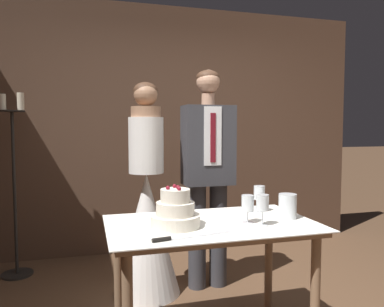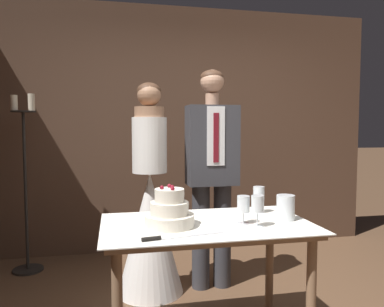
# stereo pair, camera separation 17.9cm
# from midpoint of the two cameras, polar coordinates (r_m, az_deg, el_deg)

# --- Properties ---
(wall_back) EXTENTS (4.45, 0.12, 2.68)m
(wall_back) POSITION_cam_midpoint_polar(r_m,az_deg,el_deg) (4.21, -4.56, 3.67)
(wall_back) COLOR #513828
(wall_back) RESTS_ON ground_plane
(cake_table) EXTENTS (1.25, 0.76, 0.79)m
(cake_table) POSITION_cam_midpoint_polar(r_m,az_deg,el_deg) (2.33, 0.70, -12.97)
(cake_table) COLOR #8E6B4C
(cake_table) RESTS_ON ground_plane
(tiered_cake) EXTENTS (0.29, 0.29, 0.24)m
(tiered_cake) POSITION_cam_midpoint_polar(r_m,az_deg,el_deg) (2.19, -4.92, -8.91)
(tiered_cake) COLOR silver
(tiered_cake) RESTS_ON cake_table
(cake_knife) EXTENTS (0.45, 0.10, 0.02)m
(cake_knife) POSITION_cam_midpoint_polar(r_m,az_deg,el_deg) (1.98, -4.84, -12.70)
(cake_knife) COLOR silver
(cake_knife) RESTS_ON cake_table
(wine_glass_near) EXTENTS (0.08, 0.08, 0.18)m
(wine_glass_near) POSITION_cam_midpoint_polar(r_m,az_deg,el_deg) (2.59, 8.28, -6.15)
(wine_glass_near) COLOR silver
(wine_glass_near) RESTS_ON cake_table
(wine_glass_middle) EXTENTS (0.08, 0.08, 0.17)m
(wine_glass_middle) POSITION_cam_midpoint_polar(r_m,az_deg,el_deg) (2.28, 6.25, -7.79)
(wine_glass_middle) COLOR silver
(wine_glass_middle) RESTS_ON cake_table
(wine_glass_far) EXTENTS (0.07, 0.07, 0.18)m
(wine_glass_far) POSITION_cam_midpoint_polar(r_m,az_deg,el_deg) (2.23, 8.43, -7.67)
(wine_glass_far) COLOR silver
(wine_glass_far) RESTS_ON cake_table
(hurricane_candle) EXTENTS (0.11, 0.11, 0.16)m
(hurricane_candle) POSITION_cam_midpoint_polar(r_m,az_deg,el_deg) (2.44, 12.31, -7.95)
(hurricane_candle) COLOR silver
(hurricane_candle) RESTS_ON cake_table
(bride) EXTENTS (0.54, 0.54, 1.72)m
(bride) POSITION_cam_midpoint_polar(r_m,az_deg,el_deg) (3.11, -8.58, -9.72)
(bride) COLOR white
(bride) RESTS_ON ground_plane
(groom) EXTENTS (0.42, 0.25, 1.84)m
(groom) POSITION_cam_midpoint_polar(r_m,az_deg,el_deg) (3.15, 0.81, -2.27)
(groom) COLOR #38383D
(groom) RESTS_ON ground_plane
(candle_stand) EXTENTS (0.28, 0.28, 1.67)m
(candle_stand) POSITION_cam_midpoint_polar(r_m,az_deg,el_deg) (3.81, -26.66, -4.95)
(candle_stand) COLOR black
(candle_stand) RESTS_ON ground_plane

